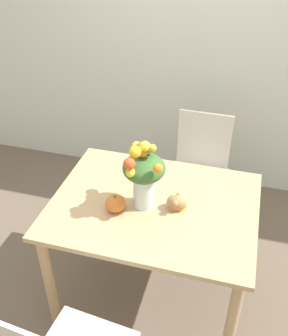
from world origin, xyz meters
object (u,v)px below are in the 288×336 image
object	(u,v)px
flower_vase	(144,174)
turkey_figurine	(177,200)
pumpkin	(115,203)
dining_chair_near_window	(199,171)

from	to	relation	value
flower_vase	turkey_figurine	world-z (taller)	flower_vase
pumpkin	turkey_figurine	size ratio (longest dim) A/B	0.75
flower_vase	pumpkin	size ratio (longest dim) A/B	3.68
turkey_figurine	dining_chair_near_window	bearing A→B (deg)	88.66
pumpkin	turkey_figurine	world-z (taller)	pumpkin
flower_vase	dining_chair_near_window	distance (m)	1.00
flower_vase	turkey_figurine	size ratio (longest dim) A/B	2.76
dining_chair_near_window	pumpkin	bearing A→B (deg)	-108.94
pumpkin	turkey_figurine	distance (m)	0.34
flower_vase	dining_chair_near_window	xyz separation A→B (m)	(0.20, 0.83, -0.52)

